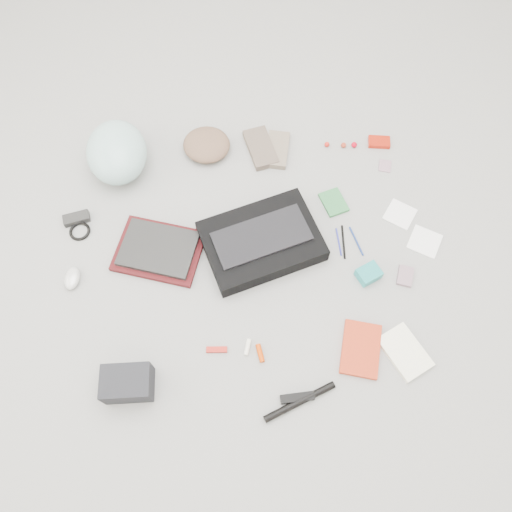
{
  "coord_description": "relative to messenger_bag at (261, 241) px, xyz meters",
  "views": [
    {
      "loc": [
        -0.09,
        -0.89,
        1.92
      ],
      "look_at": [
        0.0,
        0.0,
        0.05
      ],
      "focal_mm": 35.0,
      "sensor_mm": 36.0,
      "label": 1
    }
  ],
  "objects": [
    {
      "name": "laptop",
      "position": [
        -0.44,
        0.01,
        -0.0
      ],
      "size": [
        0.36,
        0.31,
        0.02
      ],
      "primitive_type": "cube",
      "rotation": [
        0.0,
        0.0,
        -0.33
      ],
      "color": "black",
      "rests_on": "laptop_sleeve"
    },
    {
      "name": "pen_blue",
      "position": [
        0.33,
        -0.02,
        -0.04
      ],
      "size": [
        0.01,
        0.13,
        0.01
      ],
      "primitive_type": "cylinder",
      "rotation": [
        1.57,
        0.0,
        -0.01
      ],
      "color": "#2A2F9E",
      "rests_on": "ground_plane"
    },
    {
      "name": "mouse",
      "position": [
        -0.8,
        -0.08,
        -0.02
      ],
      "size": [
        0.08,
        0.11,
        0.04
      ],
      "primitive_type": "ellipsoid",
      "rotation": [
        0.0,
        0.0,
        -0.14
      ],
      "color": "silver",
      "rests_on": "ground_plane"
    },
    {
      "name": "card_deck",
      "position": [
        0.58,
        -0.21,
        -0.03
      ],
      "size": [
        0.09,
        0.11,
        0.02
      ],
      "primitive_type": "cube",
      "rotation": [
        0.0,
        0.0,
        -0.38
      ],
      "color": "gray",
      "rests_on": "ground_plane"
    },
    {
      "name": "pen_navy",
      "position": [
        0.41,
        -0.02,
        -0.04
      ],
      "size": [
        0.04,
        0.14,
        0.01
      ],
      "primitive_type": "cylinder",
      "rotation": [
        1.57,
        0.0,
        0.22
      ],
      "color": "navy",
      "rests_on": "ground_plane"
    },
    {
      "name": "multitool",
      "position": [
        -0.22,
        -0.44,
        -0.03
      ],
      "size": [
        0.08,
        0.03,
        0.01
      ],
      "primitive_type": "cube",
      "rotation": [
        0.0,
        0.0,
        -0.1
      ],
      "color": "#A81A10",
      "rests_on": "ground_plane"
    },
    {
      "name": "napkin_top",
      "position": [
        0.63,
        0.09,
        -0.04
      ],
      "size": [
        0.17,
        0.17,
        0.01
      ],
      "primitive_type": "cube",
      "rotation": [
        0.0,
        0.0,
        0.92
      ],
      "color": "white",
      "rests_on": "ground_plane"
    },
    {
      "name": "toiletry_tube_white",
      "position": [
        -0.1,
        -0.44,
        -0.03
      ],
      "size": [
        0.04,
        0.07,
        0.02
      ],
      "primitive_type": "cylinder",
      "rotation": [
        1.57,
        0.0,
        -0.3
      ],
      "color": "silver",
      "rests_on": "ground_plane"
    },
    {
      "name": "u_lock",
      "position": [
        0.06,
        -0.65,
        -0.03
      ],
      "size": [
        0.13,
        0.03,
        0.03
      ],
      "primitive_type": "cube",
      "rotation": [
        0.0,
        0.0,
        0.02
      ],
      "color": "black",
      "rests_on": "ground_plane"
    },
    {
      "name": "ground_plane",
      "position": [
        -0.03,
        -0.07,
        -0.04
      ],
      "size": [
        4.0,
        4.0,
        0.0
      ],
      "primitive_type": "plane",
      "color": "gray"
    },
    {
      "name": "laptop_sleeve",
      "position": [
        -0.44,
        0.01,
        -0.03
      ],
      "size": [
        0.42,
        0.37,
        0.02
      ],
      "primitive_type": "cube",
      "rotation": [
        0.0,
        0.0,
        -0.33
      ],
      "color": "#460F12",
      "rests_on": "ground_plane"
    },
    {
      "name": "altoids_tin",
      "position": [
        0.62,
        0.49,
        -0.03
      ],
      "size": [
        0.11,
        0.08,
        0.02
      ],
      "primitive_type": "cube",
      "rotation": [
        0.0,
        0.0,
        -0.18
      ],
      "color": "#A91D0C",
      "rests_on": "ground_plane"
    },
    {
      "name": "book_red",
      "position": [
        0.34,
        -0.5,
        -0.03
      ],
      "size": [
        0.2,
        0.25,
        0.02
      ],
      "primitive_type": "cube",
      "rotation": [
        0.0,
        0.0,
        -0.3
      ],
      "color": "red",
      "rests_on": "ground_plane"
    },
    {
      "name": "mitten_left",
      "position": [
        0.05,
        0.51,
        -0.02
      ],
      "size": [
        0.15,
        0.24,
        0.03
      ],
      "primitive_type": "cube",
      "rotation": [
        0.0,
        0.0,
        0.2
      ],
      "color": "brown",
      "rests_on": "ground_plane"
    },
    {
      "name": "lollipop_a",
      "position": [
        0.37,
        0.5,
        -0.03
      ],
      "size": [
        0.03,
        0.03,
        0.02
      ],
      "primitive_type": "sphere",
      "rotation": [
        0.0,
        0.0,
        0.4
      ],
      "color": "red",
      "rests_on": "ground_plane"
    },
    {
      "name": "book_white",
      "position": [
        0.5,
        -0.53,
        -0.03
      ],
      "size": [
        0.2,
        0.24,
        0.02
      ],
      "primitive_type": "cube",
      "rotation": [
        0.0,
        0.0,
        0.43
      ],
      "color": "white",
      "rests_on": "ground_plane"
    },
    {
      "name": "beanie",
      "position": [
        -0.2,
        0.53,
        -0.0
      ],
      "size": [
        0.28,
        0.27,
        0.08
      ],
      "primitive_type": "ellipsoid",
      "rotation": [
        0.0,
        0.0,
        -0.34
      ],
      "color": "brown",
      "rests_on": "ground_plane"
    },
    {
      "name": "pen_black",
      "position": [
        0.35,
        -0.02,
        -0.04
      ],
      "size": [
        0.03,
        0.16,
        0.01
      ],
      "primitive_type": "cylinder",
      "rotation": [
        1.57,
        0.0,
        -0.1
      ],
      "color": "black",
      "rests_on": "ground_plane"
    },
    {
      "name": "bag_flap",
      "position": [
        0.0,
        0.0,
        0.05
      ],
      "size": [
        0.43,
        0.28,
        0.01
      ],
      "primitive_type": "cube",
      "rotation": [
        0.0,
        0.0,
        0.27
      ],
      "color": "black",
      "rests_on": "messenger_bag"
    },
    {
      "name": "lollipop_b",
      "position": [
        0.45,
        0.48,
        -0.03
      ],
      "size": [
        0.03,
        0.03,
        0.03
      ],
      "primitive_type": "sphere",
      "rotation": [
        0.0,
        0.0,
        -0.17
      ],
      "color": "#9E301C",
      "rests_on": "ground_plane"
    },
    {
      "name": "bike_helmet",
      "position": [
        -0.6,
        0.48,
        0.06
      ],
      "size": [
        0.29,
        0.35,
        0.2
      ],
      "primitive_type": "ellipsoid",
      "rotation": [
        0.0,
        0.0,
        0.06
      ],
      "color": "#A6D4D3",
      "rests_on": "ground_plane"
    },
    {
      "name": "power_brick",
      "position": [
        -0.8,
        0.21,
        -0.02
      ],
      "size": [
        0.12,
        0.07,
        0.03
      ],
      "primitive_type": "cube",
      "rotation": [
        0.0,
        0.0,
        0.19
      ],
      "color": "black",
      "rests_on": "ground_plane"
    },
    {
      "name": "lollipop_c",
      "position": [
        0.5,
        0.48,
        -0.03
      ],
      "size": [
        0.03,
        0.03,
        0.03
      ],
      "primitive_type": "sphere",
      "rotation": [
        0.0,
        0.0,
        -0.28
      ],
      "color": "#B80217",
      "rests_on": "ground_plane"
    },
    {
      "name": "mitten_right",
      "position": [
        0.13,
        0.49,
        -0.02
      ],
      "size": [
        0.15,
        0.22,
        0.03
      ],
      "primitive_type": "cube",
      "rotation": [
        0.0,
        0.0,
        -0.24
      ],
      "color": "#7E6E5C",
      "rests_on": "ground_plane"
    },
    {
      "name": "napkin_bottom",
      "position": [
        0.71,
        -0.06,
        -0.04
      ],
      "size": [
        0.17,
        0.17,
        0.01
      ],
      "primitive_type": "cube",
      "rotation": [
        0.0,
        0.0,
        1.0
      ],
      "color": "white",
      "rests_on": "ground_plane"
    },
    {
      "name": "bike_pump",
      "position": [
        0.07,
        -0.67,
        -0.03
      ],
      "size": [
        0.28,
        0.13,
        0.03
      ],
      "primitive_type": "cylinder",
      "rotation": [
        0.0,
        1.57,
        0.35
      ],
      "color": "black",
      "rests_on": "ground_plane"
    },
    {
      "name": "notepad",
      "position": [
        0.35,
        0.18,
        -0.03
      ],
      "size": [
        0.13,
        0.15,
        0.01
      ],
      "primitive_type": "cube",
      "rotation": [
        0.0,
        0.0,
        0.27
      ],
      "color": "#2B6F3A",
      "rests_on": "ground_plane"
    },
    {
      "name": "accordion_wallet",
      "position": [
        0.43,
        -0.19,
        -0.02
      ],
      "size": [
        0.11,
        0.11,
        0.05
      ],
      "primitive_type": "cube",
      "rotation": [
        0.0,
        0.0,
        0.41
      ],
      "color": "teal",
      "rests_on": "ground_plane"
    },
    {
      "name": "messenger_bag",
      "position": [
        0.0,
        0.0,
        0.0
      ],
      "size": [
        0.55,
        0.45,
        0.08
      ],
      "primitive_type": "cube",
      "rotation": [
        0.0,
        0.0,
        0.27
      ],
      "color": "black",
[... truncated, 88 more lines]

